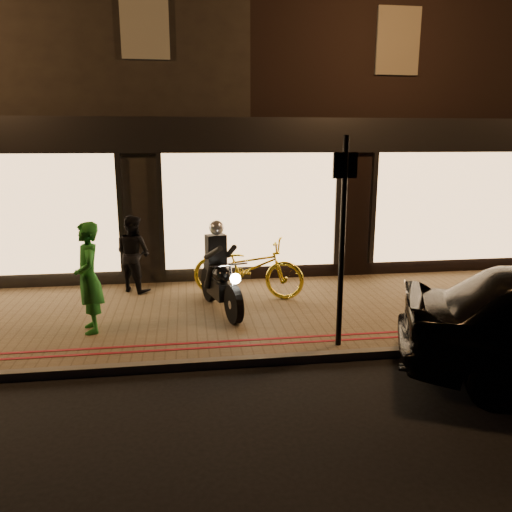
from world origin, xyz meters
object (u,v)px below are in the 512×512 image
at_px(person_green, 89,278).
at_px(motorcycle, 220,277).
at_px(bicycle_gold, 248,268).
at_px(sign_post, 343,232).

bearing_deg(person_green, motorcycle, 92.98).
relative_size(bicycle_gold, person_green, 1.25).
relative_size(motorcycle, person_green, 1.10).
bearing_deg(sign_post, person_green, 163.74).
height_order(sign_post, bicycle_gold, sign_post).
bearing_deg(bicycle_gold, sign_post, -136.42).
xyz_separation_m(motorcycle, person_green, (-2.07, -0.69, 0.25)).
distance_m(motorcycle, sign_post, 2.62).
bearing_deg(sign_post, motorcycle, 132.40).
height_order(motorcycle, bicycle_gold, motorcycle).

